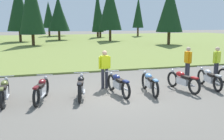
% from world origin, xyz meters
% --- Properties ---
extents(ground_plane, '(140.00, 140.00, 0.00)m').
position_xyz_m(ground_plane, '(0.00, 0.00, 0.00)').
color(ground_plane, '#605B54').
extents(grass_moorland, '(80.00, 44.00, 0.10)m').
position_xyz_m(grass_moorland, '(0.00, 26.78, 0.05)').
color(grass_moorland, olive).
rests_on(grass_moorland, ground).
extents(forest_treeline, '(40.77, 30.15, 8.74)m').
position_xyz_m(forest_treeline, '(-3.66, 33.63, 4.45)').
color(forest_treeline, '#47331E').
rests_on(forest_treeline, ground).
extents(motorcycle_olive, '(0.62, 2.10, 0.88)m').
position_xyz_m(motorcycle_olive, '(-4.19, 0.14, 0.44)').
color(motorcycle_olive, black).
rests_on(motorcycle_olive, ground).
extents(motorcycle_maroon, '(0.80, 2.05, 0.88)m').
position_xyz_m(motorcycle_maroon, '(-2.90, -0.02, 0.44)').
color(motorcycle_maroon, black).
rests_on(motorcycle_maroon, ground).
extents(motorcycle_black, '(0.74, 2.07, 0.88)m').
position_xyz_m(motorcycle_black, '(-1.43, 0.03, 0.44)').
color(motorcycle_black, black).
rests_on(motorcycle_black, ground).
extents(motorcycle_navy, '(0.62, 2.10, 0.88)m').
position_xyz_m(motorcycle_navy, '(0.08, 0.00, 0.44)').
color(motorcycle_navy, black).
rests_on(motorcycle_navy, ground).
extents(motorcycle_sky_blue, '(0.62, 2.10, 0.88)m').
position_xyz_m(motorcycle_sky_blue, '(1.38, -0.17, 0.44)').
color(motorcycle_sky_blue, black).
rests_on(motorcycle_sky_blue, ground).
extents(motorcycle_red, '(0.65, 2.09, 0.88)m').
position_xyz_m(motorcycle_red, '(2.90, -0.19, 0.44)').
color(motorcycle_red, black).
rests_on(motorcycle_red, ground).
extents(motorcycle_silver, '(0.62, 2.09, 0.88)m').
position_xyz_m(motorcycle_silver, '(4.28, -0.12, 0.44)').
color(motorcycle_silver, black).
rests_on(motorcycle_silver, ground).
extents(rider_near_row_end, '(0.51, 0.35, 1.67)m').
position_xyz_m(rider_near_row_end, '(5.60, 1.12, 0.95)').
color(rider_near_row_end, '#2D2D38').
rests_on(rider_near_row_end, ground).
extents(rider_in_hivis_vest, '(0.24, 0.55, 1.67)m').
position_xyz_m(rider_in_hivis_vest, '(4.20, 1.50, 0.95)').
color(rider_in_hivis_vest, '#2D2D38').
rests_on(rider_in_hivis_vest, ground).
extents(rider_with_back_turned, '(0.55, 0.25, 1.67)m').
position_xyz_m(rider_with_back_turned, '(-0.17, 1.14, 0.95)').
color(rider_with_back_turned, '#2D2D38').
rests_on(rider_with_back_turned, ground).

